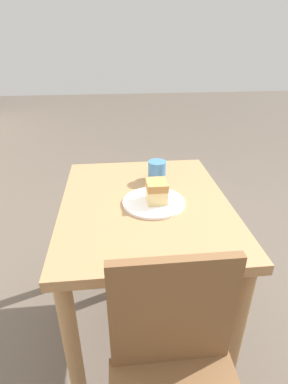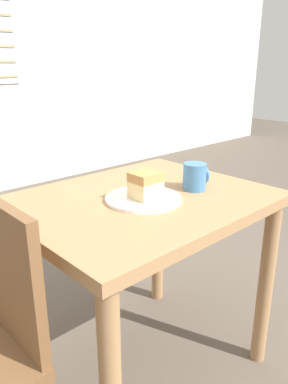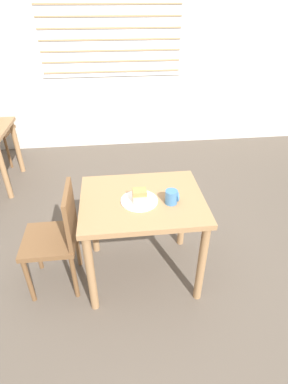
{
  "view_description": "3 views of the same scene",
  "coord_description": "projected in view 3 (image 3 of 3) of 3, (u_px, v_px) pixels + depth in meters",
  "views": [
    {
      "loc": [
        -1.19,
        0.48,
        1.4
      ],
      "look_at": [
        -0.06,
        0.36,
        0.8
      ],
      "focal_mm": 28.0,
      "sensor_mm": 36.0,
      "label": 1
    },
    {
      "loc": [
        -0.93,
        -0.57,
        1.21
      ],
      "look_at": [
        -0.08,
        0.34,
        0.78
      ],
      "focal_mm": 35.0,
      "sensor_mm": 36.0,
      "label": 2
    },
    {
      "loc": [
        -0.27,
        -1.4,
        1.99
      ],
      "look_at": [
        -0.07,
        0.32,
        0.84
      ],
      "focal_mm": 28.0,
      "sensor_mm": 36.0,
      "label": 3
    }
  ],
  "objects": [
    {
      "name": "dining_table_near",
      "position": [
        142.0,
        213.0,
        2.23
      ],
      "size": [
        0.89,
        0.71,
        0.76
      ],
      "color": "#9E754C",
      "rests_on": "ground_plane"
    },
    {
      "name": "plate",
      "position": [
        139.0,
        201.0,
        2.12
      ],
      "size": [
        0.26,
        0.26,
        0.01
      ],
      "color": "white",
      "rests_on": "dining_table_near"
    },
    {
      "name": "chair_near_window",
      "position": [
        57.0,
        236.0,
        2.22
      ],
      "size": [
        0.39,
        0.39,
        0.88
      ],
      "rotation": [
        0.0,
        0.0,
        -1.57
      ],
      "color": "brown",
      "rests_on": "ground_plane"
    },
    {
      "name": "wall_back",
      "position": [
        126.0,
        46.0,
        4.01
      ],
      "size": [
        10.0,
        0.1,
        2.8
      ],
      "color": "beige",
      "rests_on": "ground_plane"
    },
    {
      "name": "coffee_mug",
      "position": [
        172.0,
        197.0,
        2.08
      ],
      "size": [
        0.09,
        0.09,
        0.1
      ],
      "color": "teal",
      "rests_on": "dining_table_near"
    },
    {
      "name": "cake_slice",
      "position": [
        140.0,
        195.0,
        2.08
      ],
      "size": [
        0.1,
        0.08,
        0.09
      ],
      "color": "#E5CC89",
      "rests_on": "plate"
    },
    {
      "name": "ground_plane",
      "position": [
        158.0,
        306.0,
        2.28
      ],
      "size": [
        14.0,
        14.0,
        0.0
      ],
      "primitive_type": "plane",
      "color": "brown"
    }
  ]
}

